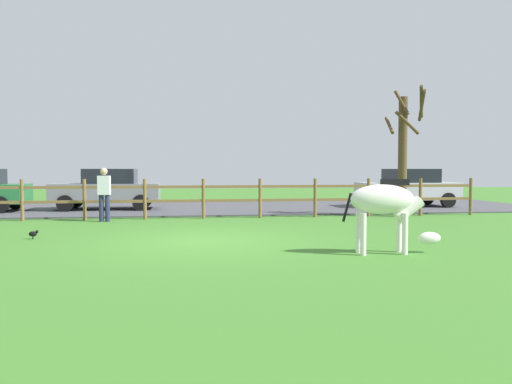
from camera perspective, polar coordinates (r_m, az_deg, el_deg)
name	(u,v)px	position (r m, az deg, el deg)	size (l,w,h in m)	color
ground_plane	(204,241)	(10.95, -6.03, -5.72)	(60.00, 60.00, 0.00)	#3D7528
parking_asphalt	(198,208)	(20.19, -6.77, -1.81)	(28.00, 7.40, 0.05)	#47474C
paddock_fence	(174,196)	(15.86, -9.50, -0.49)	(20.48, 0.11, 1.29)	brown
bare_tree	(404,150)	(17.13, 16.84, 4.70)	(1.41, 1.38, 4.29)	#513A23
zebra	(386,205)	(9.52, 14.94, -1.45)	(1.94, 0.52, 1.41)	white
crow_on_grass	(33,234)	(12.29, -24.53, -4.44)	(0.21, 0.10, 0.20)	black
parked_car_silver	(408,187)	(21.24, 17.30, 0.52)	(4.04, 1.95, 1.56)	#B7BABF
parked_car_grey	(108,189)	(19.69, -16.90, 0.37)	(4.02, 1.91, 1.56)	slate
visitor_near_fence	(104,192)	(15.55, -17.29, 0.01)	(0.37, 0.24, 1.64)	#232847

